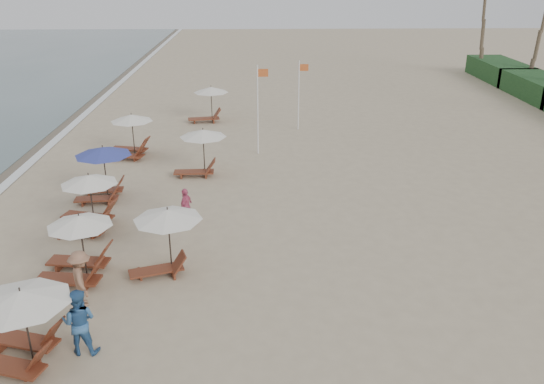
{
  "coord_description": "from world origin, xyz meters",
  "views": [
    {
      "loc": [
        0.38,
        -11.98,
        9.43
      ],
      "look_at": [
        1.0,
        7.99,
        1.3
      ],
      "focal_mm": 36.94,
      "sensor_mm": 36.0,
      "label": 1
    }
  ],
  "objects_px": {
    "inland_station_0": "(164,232)",
    "beachgoer_mid_a": "(79,322)",
    "lounger_station_1": "(18,323)",
    "lounger_station_5": "(129,137)",
    "beachgoer_mid_b": "(81,279)",
    "flag_pole_near": "(258,106)",
    "inland_station_1": "(199,147)",
    "lounger_station_2": "(75,250)",
    "lounger_station_4": "(101,171)",
    "inland_station_2": "(208,101)",
    "beachgoer_far_a": "(186,206)",
    "lounger_station_3": "(85,204)"
  },
  "relations": [
    {
      "from": "inland_station_0",
      "to": "beachgoer_mid_a",
      "type": "xyz_separation_m",
      "value": [
        -1.61,
        -4.02,
        -0.56
      ]
    },
    {
      "from": "lounger_station_1",
      "to": "lounger_station_5",
      "type": "relative_size",
      "value": 1.01
    },
    {
      "from": "lounger_station_1",
      "to": "lounger_station_5",
      "type": "xyz_separation_m",
      "value": [
        -0.66,
        16.52,
        -0.06
      ]
    },
    {
      "from": "beachgoer_mid_b",
      "to": "flag_pole_near",
      "type": "xyz_separation_m",
      "value": [
        5.34,
        14.28,
        1.73
      ]
    },
    {
      "from": "inland_station_1",
      "to": "lounger_station_2",
      "type": "bearing_deg",
      "value": -108.33
    },
    {
      "from": "lounger_station_4",
      "to": "inland_station_2",
      "type": "relative_size",
      "value": 0.93
    },
    {
      "from": "beachgoer_far_a",
      "to": "lounger_station_3",
      "type": "bearing_deg",
      "value": -65.05
    },
    {
      "from": "lounger_station_1",
      "to": "inland_station_0",
      "type": "bearing_deg",
      "value": 55.54
    },
    {
      "from": "lounger_station_4",
      "to": "beachgoer_far_a",
      "type": "xyz_separation_m",
      "value": [
        3.86,
        -2.58,
        -0.56
      ]
    },
    {
      "from": "lounger_station_1",
      "to": "lounger_station_2",
      "type": "relative_size",
      "value": 1.02
    },
    {
      "from": "beachgoer_mid_a",
      "to": "beachgoer_mid_b",
      "type": "relative_size",
      "value": 1.05
    },
    {
      "from": "beachgoer_mid_a",
      "to": "flag_pole_near",
      "type": "xyz_separation_m",
      "value": [
        4.76,
        16.5,
        1.69
      ]
    },
    {
      "from": "inland_station_1",
      "to": "inland_station_0",
      "type": "bearing_deg",
      "value": -91.93
    },
    {
      "from": "beachgoer_mid_b",
      "to": "beachgoer_mid_a",
      "type": "bearing_deg",
      "value": 169.81
    },
    {
      "from": "lounger_station_5",
      "to": "inland_station_2",
      "type": "xyz_separation_m",
      "value": [
        3.61,
        7.04,
        0.25
      ]
    },
    {
      "from": "lounger_station_2",
      "to": "lounger_station_5",
      "type": "height_order",
      "value": "lounger_station_5"
    },
    {
      "from": "lounger_station_4",
      "to": "inland_station_0",
      "type": "distance_m",
      "value": 7.29
    },
    {
      "from": "lounger_station_4",
      "to": "beachgoer_far_a",
      "type": "relative_size",
      "value": 1.71
    },
    {
      "from": "lounger_station_2",
      "to": "beachgoer_far_a",
      "type": "bearing_deg",
      "value": 52.3
    },
    {
      "from": "lounger_station_2",
      "to": "beachgoer_mid_b",
      "type": "distance_m",
      "value": 1.71
    },
    {
      "from": "inland_station_1",
      "to": "flag_pole_near",
      "type": "bearing_deg",
      "value": 48.79
    },
    {
      "from": "lounger_station_1",
      "to": "inland_station_0",
      "type": "distance_m",
      "value": 5.29
    },
    {
      "from": "inland_station_0",
      "to": "flag_pole_near",
      "type": "xyz_separation_m",
      "value": [
        3.16,
        12.49,
        1.13
      ]
    },
    {
      "from": "inland_station_0",
      "to": "beachgoer_mid_b",
      "type": "bearing_deg",
      "value": -140.59
    },
    {
      "from": "inland_station_0",
      "to": "flag_pole_near",
      "type": "height_order",
      "value": "flag_pole_near"
    },
    {
      "from": "lounger_station_4",
      "to": "inland_station_2",
      "type": "xyz_separation_m",
      "value": [
        3.57,
        12.87,
        0.05
      ]
    },
    {
      "from": "lounger_station_2",
      "to": "beachgoer_far_a",
      "type": "distance_m",
      "value": 5.03
    },
    {
      "from": "lounger_station_5",
      "to": "beachgoer_mid_a",
      "type": "xyz_separation_m",
      "value": [
        2.04,
        -16.19,
        -0.18
      ]
    },
    {
      "from": "beachgoer_mid_a",
      "to": "flag_pole_near",
      "type": "height_order",
      "value": "flag_pole_near"
    },
    {
      "from": "lounger_station_5",
      "to": "lounger_station_4",
      "type": "bearing_deg",
      "value": -89.58
    },
    {
      "from": "inland_station_0",
      "to": "inland_station_1",
      "type": "height_order",
      "value": "same"
    },
    {
      "from": "lounger_station_1",
      "to": "lounger_station_3",
      "type": "height_order",
      "value": "lounger_station_3"
    },
    {
      "from": "lounger_station_4",
      "to": "inland_station_2",
      "type": "height_order",
      "value": "lounger_station_4"
    },
    {
      "from": "lounger_station_1",
      "to": "inland_station_2",
      "type": "height_order",
      "value": "inland_station_2"
    },
    {
      "from": "lounger_station_3",
      "to": "lounger_station_2",
      "type": "bearing_deg",
      "value": -79.39
    },
    {
      "from": "lounger_station_3",
      "to": "beachgoer_mid_b",
      "type": "relative_size",
      "value": 1.48
    },
    {
      "from": "beachgoer_mid_a",
      "to": "beachgoer_far_a",
      "type": "bearing_deg",
      "value": -100.68
    },
    {
      "from": "lounger_station_2",
      "to": "flag_pole_near",
      "type": "relative_size",
      "value": 0.54
    },
    {
      "from": "beachgoer_mid_a",
      "to": "beachgoer_mid_b",
      "type": "xyz_separation_m",
      "value": [
        -0.58,
        2.23,
        -0.04
      ]
    },
    {
      "from": "lounger_station_5",
      "to": "beachgoer_far_a",
      "type": "relative_size",
      "value": 1.75
    },
    {
      "from": "lounger_station_3",
      "to": "lounger_station_4",
      "type": "relative_size",
      "value": 1.03
    },
    {
      "from": "beachgoer_mid_b",
      "to": "lounger_station_2",
      "type": "bearing_deg",
      "value": -2.76
    },
    {
      "from": "lounger_station_3",
      "to": "beachgoer_far_a",
      "type": "distance_m",
      "value": 3.78
    },
    {
      "from": "lounger_station_5",
      "to": "lounger_station_2",
      "type": "bearing_deg",
      "value": -86.16
    },
    {
      "from": "inland_station_2",
      "to": "beachgoer_mid_a",
      "type": "distance_m",
      "value": 23.28
    },
    {
      "from": "lounger_station_2",
      "to": "inland_station_0",
      "type": "xyz_separation_m",
      "value": [
        2.82,
        0.21,
        0.48
      ]
    },
    {
      "from": "lounger_station_5",
      "to": "beachgoer_mid_b",
      "type": "distance_m",
      "value": 14.04
    },
    {
      "from": "flag_pole_near",
      "to": "beachgoer_far_a",
      "type": "bearing_deg",
      "value": -108.4
    },
    {
      "from": "lounger_station_2",
      "to": "beachgoer_mid_a",
      "type": "xyz_separation_m",
      "value": [
        1.21,
        -3.8,
        -0.08
      ]
    },
    {
      "from": "lounger_station_3",
      "to": "beachgoer_mid_a",
      "type": "height_order",
      "value": "lounger_station_3"
    }
  ]
}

